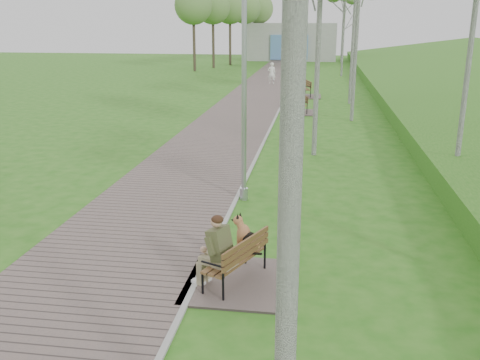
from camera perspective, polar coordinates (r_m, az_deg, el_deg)
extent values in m
plane|color=#286917|center=(11.68, -1.80, -5.04)|extent=(120.00, 120.00, 0.00)
cube|color=#685954|center=(32.67, 1.89, 9.13)|extent=(3.50, 67.00, 0.04)
cube|color=#999993|center=(32.51, 4.99, 9.05)|extent=(0.10, 67.00, 0.05)
cube|color=#9E9E99|center=(61.81, 5.41, 14.48)|extent=(10.00, 5.00, 4.00)
cube|color=#5382BA|center=(59.24, 5.25, 13.91)|extent=(4.00, 0.20, 2.60)
cube|color=#685954|center=(9.34, -0.26, -10.76)|extent=(1.73, 1.92, 0.04)
cube|color=brown|center=(9.16, -0.58, -8.45)|extent=(0.97, 1.49, 0.04)
cube|color=brown|center=(8.94, 0.67, -7.28)|extent=(0.61, 1.33, 0.32)
cube|color=#685954|center=(26.32, 6.39, 7.19)|extent=(1.73, 1.92, 0.04)
cube|color=brown|center=(26.25, 6.31, 8.08)|extent=(0.85, 1.50, 0.04)
cube|color=brown|center=(26.28, 6.82, 8.64)|extent=(0.48, 1.38, 0.32)
cube|color=#685954|center=(31.99, 6.92, 8.85)|extent=(1.87, 2.08, 0.04)
cube|color=brown|center=(31.94, 6.86, 9.65)|extent=(0.82, 1.63, 0.04)
cube|color=brown|center=(31.96, 7.32, 10.15)|extent=(0.41, 1.52, 0.34)
cylinder|color=#999BA1|center=(13.38, 0.42, -1.48)|extent=(0.20, 0.20, 0.30)
cylinder|color=#999BA1|center=(12.83, 0.44, 8.65)|extent=(0.12, 0.12, 5.05)
cylinder|color=#999BA1|center=(27.83, 5.02, 8.00)|extent=(0.19, 0.19, 0.29)
cylinder|color=#999BA1|center=(27.59, 5.13, 12.59)|extent=(0.11, 0.11, 4.75)
cylinder|color=#999BA1|center=(27.52, 5.27, 17.63)|extent=(0.17, 0.17, 0.24)
cylinder|color=#999BA1|center=(38.25, 6.19, 10.36)|extent=(0.21, 0.21, 0.32)
cylinder|color=#999BA1|center=(38.06, 6.31, 14.07)|extent=(0.13, 0.13, 5.27)
cylinder|color=#999BA1|center=(38.04, 6.44, 18.12)|extent=(0.19, 0.19, 0.26)
cylinder|color=#999BA1|center=(57.98, 6.88, 12.45)|extent=(0.18, 0.18, 0.27)
cylinder|color=#999BA1|center=(57.87, 6.96, 14.54)|extent=(0.11, 0.11, 4.52)
cylinder|color=#999BA1|center=(57.83, 7.04, 16.82)|extent=(0.16, 0.16, 0.23)
imported|color=white|center=(38.07, 3.41, 11.29)|extent=(0.56, 0.38, 1.50)
imported|color=#9F998B|center=(52.58, 4.96, 12.96)|extent=(0.97, 0.79, 1.89)
cylinder|color=silver|center=(3.66, 5.73, 12.13)|extent=(0.15, 0.15, 8.08)
cylinder|color=silver|center=(17.51, 8.41, 15.63)|extent=(0.20, 0.20, 8.10)
cylinder|color=silver|center=(15.09, 23.72, 15.72)|extent=(0.17, 0.17, 8.84)
cylinder|color=silver|center=(24.19, 12.46, 16.93)|extent=(0.18, 0.18, 9.16)
cylinder|color=silver|center=(29.33, 12.04, 15.85)|extent=(0.19, 0.19, 8.13)
cylinder|color=silver|center=(44.15, 10.98, 14.96)|extent=(0.16, 0.16, 6.41)
ellipsoid|color=#658D44|center=(44.14, 11.13, 17.62)|extent=(2.26, 2.26, 2.82)
cylinder|color=silver|center=(58.93, 10.98, 16.38)|extent=(0.20, 0.20, 8.56)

